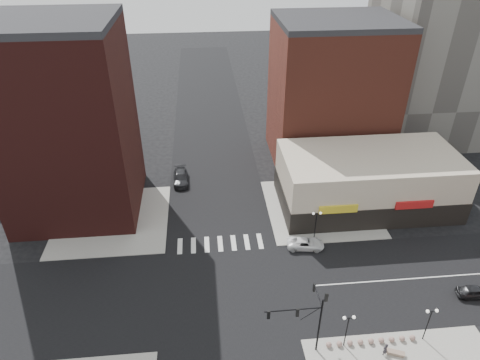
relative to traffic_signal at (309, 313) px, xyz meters
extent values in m
plane|color=black|center=(-7.24, 7.83, -4.96)|extent=(240.00, 240.00, 0.00)
cube|color=black|center=(-7.24, 7.83, -4.95)|extent=(200.00, 14.00, 0.02)
cube|color=black|center=(-7.24, 7.83, -4.95)|extent=(14.00, 200.00, 0.02)
cube|color=gray|center=(-21.74, 22.33, -4.90)|extent=(15.00, 15.00, 0.12)
cube|color=gray|center=(7.26, 22.33, -4.90)|extent=(15.00, 15.00, 0.12)
cube|color=#3B1512|center=(-26.24, 26.33, 7.54)|extent=(16.00, 15.00, 25.00)
cube|color=#3B1512|center=(-39.24, 41.83, 1.04)|extent=(20.00, 18.00, 12.00)
cube|color=maroon|center=(11.76, 37.33, 6.04)|extent=(18.00, 15.00, 22.00)
cube|color=#B8AC92|center=(13.76, 22.83, -0.96)|extent=(24.00, 12.00, 8.00)
cube|color=black|center=(13.76, 22.83, -3.26)|extent=(24.20, 12.20, 3.40)
cylinder|color=black|center=(0.96, -0.37, -1.46)|extent=(0.18, 0.18, 7.00)
cylinder|color=black|center=(-1.64, -0.37, 1.04)|extent=(5.20, 0.11, 0.11)
cylinder|color=black|center=(-0.04, -0.37, 0.34)|extent=(1.72, 0.06, 1.46)
cylinder|color=black|center=(0.96, 1.13, 1.04)|extent=(0.11, 3.00, 0.11)
cube|color=black|center=(-3.84, -0.37, 0.64)|extent=(0.28, 0.18, 0.95)
sphere|color=red|center=(-3.84, -0.37, 0.94)|extent=(0.16, 0.16, 0.16)
cube|color=black|center=(-1.24, -0.37, 0.64)|extent=(0.28, 0.18, 0.95)
sphere|color=red|center=(-1.24, -0.37, 0.94)|extent=(0.16, 0.16, 0.16)
cube|color=black|center=(0.96, 2.43, 0.64)|extent=(0.18, 0.28, 0.95)
sphere|color=red|center=(0.96, 2.43, 0.94)|extent=(0.16, 0.16, 0.16)
cube|color=black|center=(1.21, -0.37, 2.34)|extent=(0.28, 0.18, 0.95)
sphere|color=red|center=(1.21, -0.37, 2.64)|extent=(0.16, 0.16, 0.16)
cylinder|color=black|center=(3.76, -0.17, -2.84)|extent=(0.11, 0.11, 4.00)
cylinder|color=black|center=(3.76, -0.17, -0.94)|extent=(0.90, 0.06, 0.06)
sphere|color=white|center=(3.31, -0.17, -0.84)|extent=(0.32, 0.32, 0.32)
sphere|color=white|center=(4.21, -0.17, -0.84)|extent=(0.32, 0.32, 0.32)
cylinder|color=black|center=(11.76, -0.17, -2.84)|extent=(0.11, 0.11, 4.00)
cylinder|color=black|center=(11.76, -0.17, -0.94)|extent=(0.90, 0.06, 0.06)
sphere|color=white|center=(11.31, -0.17, -0.84)|extent=(0.32, 0.32, 0.32)
sphere|color=white|center=(12.21, -0.17, -0.84)|extent=(0.32, 0.32, 0.32)
cylinder|color=black|center=(4.76, 15.83, -2.84)|extent=(0.11, 0.11, 4.00)
cylinder|color=black|center=(4.76, 15.83, -0.94)|extent=(0.90, 0.06, 0.06)
sphere|color=white|center=(4.31, 15.83, -0.84)|extent=(0.32, 0.32, 0.32)
sphere|color=white|center=(5.21, 15.83, -0.84)|extent=(0.32, 0.32, 0.32)
sphere|color=gray|center=(2.26, -0.17, -4.57)|extent=(0.55, 0.55, 0.55)
sphere|color=gray|center=(3.31, -0.17, -4.57)|extent=(0.55, 0.55, 0.55)
sphere|color=gray|center=(4.36, -0.17, -4.57)|extent=(0.55, 0.55, 0.55)
sphere|color=gray|center=(5.41, -0.17, -4.57)|extent=(0.55, 0.55, 0.55)
sphere|color=gray|center=(6.46, -0.17, -4.57)|extent=(0.55, 0.55, 0.55)
sphere|color=gray|center=(7.51, -0.17, -4.57)|extent=(0.55, 0.55, 0.55)
sphere|color=gray|center=(8.56, -0.17, -4.57)|extent=(0.55, 0.55, 0.55)
sphere|color=gray|center=(9.61, -0.17, -4.57)|extent=(0.55, 0.55, 0.55)
sphere|color=gray|center=(10.66, -0.17, -4.57)|extent=(0.55, 0.55, 0.55)
imported|color=white|center=(3.26, 14.33, -4.32)|extent=(4.87, 2.71, 1.29)
imported|color=black|center=(19.92, 4.66, -4.29)|extent=(4.10, 2.02, 1.34)
imported|color=black|center=(-12.61, 31.22, -4.17)|extent=(2.43, 5.54, 1.58)
imported|color=#29252B|center=(7.30, -1.51, -4.09)|extent=(0.64, 0.55, 1.49)
cube|color=gray|center=(8.34, -1.62, -4.70)|extent=(1.56, 0.95, 0.28)
cube|color=gray|center=(8.34, -1.62, -4.50)|extent=(1.77, 1.11, 0.11)
camera|label=1|loc=(-8.79, -25.57, 30.97)|focal=32.00mm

